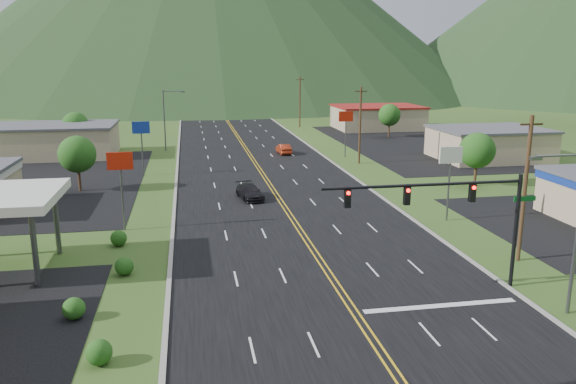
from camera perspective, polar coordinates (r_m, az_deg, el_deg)
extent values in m
cylinder|color=black|center=(36.36, 22.10, -3.72)|extent=(0.24, 0.24, 7.00)
cylinder|color=black|center=(32.80, 13.66, 0.71)|extent=(12.00, 0.18, 0.18)
cube|color=#0C591E|center=(36.07, 22.92, -0.63)|extent=(1.40, 0.06, 0.30)
cube|color=black|center=(34.23, 18.21, -0.09)|extent=(0.35, 0.28, 1.05)
sphere|color=#FF0C05|center=(34.00, 18.40, 0.41)|extent=(0.22, 0.22, 0.22)
cube|color=black|center=(32.54, 11.99, -0.38)|extent=(0.35, 0.28, 1.05)
sphere|color=#FF0C05|center=(32.30, 12.14, 0.14)|extent=(0.22, 0.22, 0.22)
cube|color=black|center=(31.41, 6.06, -0.66)|extent=(0.35, 0.28, 1.05)
sphere|color=#FF0C05|center=(31.16, 6.17, -0.12)|extent=(0.22, 0.22, 0.22)
cylinder|color=#59595E|center=(31.75, 26.06, 3.35)|extent=(2.88, 0.12, 0.12)
cube|color=#59595E|center=(30.94, 23.88, 3.14)|extent=(0.60, 0.25, 0.18)
cylinder|color=#59595E|center=(85.79, -12.45, 7.09)|extent=(0.20, 0.20, 9.00)
cylinder|color=#59595E|center=(85.39, -11.62, 10.00)|extent=(2.88, 0.12, 0.12)
cube|color=#59595E|center=(85.37, -10.63, 9.97)|extent=(0.60, 0.25, 0.18)
cylinder|color=#59595E|center=(37.21, -24.36, -5.17)|extent=(0.36, 0.36, 5.00)
cylinder|color=#59595E|center=(42.79, -22.47, -2.64)|extent=(0.36, 0.36, 5.00)
cube|color=tan|center=(86.24, -23.12, 4.74)|extent=(18.00, 11.00, 4.20)
cube|color=#4C4C51|center=(85.97, -23.26, 6.22)|extent=(18.40, 11.40, 0.30)
cube|color=tan|center=(81.95, 19.75, 4.56)|extent=(14.00, 11.00, 4.00)
cube|color=#4C4C51|center=(81.67, 19.87, 6.04)|extent=(14.40, 11.40, 0.30)
cube|color=tan|center=(112.01, 9.07, 7.44)|extent=(16.00, 12.00, 4.20)
cube|color=maroon|center=(111.80, 9.11, 8.59)|extent=(16.40, 12.40, 0.30)
cylinder|color=#59595E|center=(46.90, -16.45, -0.80)|extent=(0.16, 0.16, 5.00)
cube|color=#B71B0A|center=(46.24, -16.72, 3.04)|extent=(2.00, 0.18, 1.40)
cylinder|color=#59595E|center=(68.36, -14.56, 3.70)|extent=(0.16, 0.16, 5.00)
cube|color=navy|center=(67.91, -14.72, 6.36)|extent=(2.00, 0.18, 1.40)
cylinder|color=#59595E|center=(49.59, 15.98, -0.01)|extent=(0.16, 0.16, 5.00)
cube|color=white|center=(48.97, 16.22, 3.64)|extent=(2.00, 0.18, 1.40)
cylinder|color=#59595E|center=(79.06, 5.85, 5.35)|extent=(0.16, 0.16, 5.00)
cube|color=#B71B0A|center=(78.67, 5.90, 7.65)|extent=(2.00, 0.18, 1.40)
cylinder|color=#382314|center=(62.49, -20.45, 1.45)|extent=(0.30, 0.30, 3.00)
sphere|color=#204714|center=(62.07, -20.63, 3.61)|extent=(3.84, 3.84, 3.84)
cylinder|color=#382314|center=(89.59, -20.66, 4.86)|extent=(0.30, 0.30, 3.00)
sphere|color=#204714|center=(89.29, -20.79, 6.38)|extent=(3.84, 3.84, 3.84)
cylinder|color=#382314|center=(64.30, 18.51, 1.92)|extent=(0.30, 0.30, 3.00)
sphere|color=#204714|center=(63.88, 18.67, 4.03)|extent=(3.84, 3.84, 3.84)
cylinder|color=#382314|center=(100.18, 10.21, 6.35)|extent=(0.30, 0.30, 3.00)
sphere|color=#204714|center=(99.92, 10.27, 7.71)|extent=(3.84, 3.84, 3.84)
cylinder|color=#382314|center=(40.83, 22.92, 0.20)|extent=(0.28, 0.28, 10.00)
cube|color=#382314|center=(40.13, 23.50, 6.33)|extent=(1.60, 0.12, 0.12)
cylinder|color=#382314|center=(74.13, 7.33, 6.71)|extent=(0.28, 0.28, 10.00)
cube|color=#382314|center=(73.74, 7.43, 10.11)|extent=(1.60, 0.12, 0.12)
cylinder|color=#382314|center=(112.75, 1.21, 9.12)|extent=(0.28, 0.28, 10.00)
cube|color=#382314|center=(112.50, 1.22, 11.36)|extent=(1.60, 0.12, 0.12)
cylinder|color=#382314|center=(152.09, -1.79, 10.26)|extent=(0.28, 0.28, 10.00)
cube|color=#382314|center=(151.90, -1.81, 11.92)|extent=(1.60, 0.12, 0.12)
imported|color=black|center=(55.46, -3.90, -0.03)|extent=(2.71, 5.02, 1.38)
imported|color=#9E2A11|center=(81.44, -0.44, 4.37)|extent=(1.75, 4.35, 1.40)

